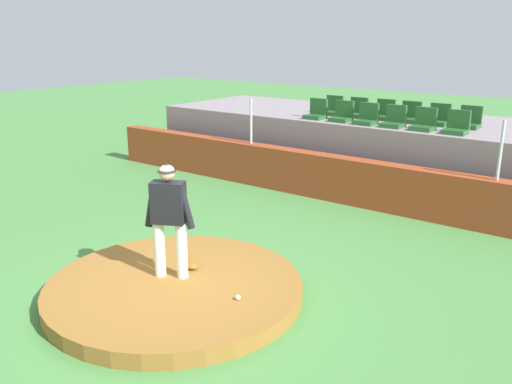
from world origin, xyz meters
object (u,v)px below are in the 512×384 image
Objects in this scene: stadium_chair_6 at (333,109)px; stadium_chair_9 at (410,116)px; stadium_chair_1 at (342,115)px; stadium_chair_2 at (367,118)px; stadium_chair_3 at (394,120)px; stadium_chair_8 at (384,113)px; stadium_chair_0 at (317,112)px; stadium_chair_10 at (439,118)px; stadium_chair_5 at (457,126)px; pitcher at (169,212)px; fielding_glove at (190,265)px; stadium_chair_11 at (469,121)px; baseball at (238,297)px; stadium_chair_4 at (424,123)px; stadium_chair_7 at (357,111)px.

stadium_chair_9 is at bearing -179.60° from stadium_chair_6.
stadium_chair_2 is (0.67, -0.03, 0.00)m from stadium_chair_1.
stadium_chair_1 is at bearing 32.50° from stadium_chair_9.
stadium_chair_3 and stadium_chair_8 have the same top height.
stadium_chair_9 is (2.12, 0.87, 0.00)m from stadium_chair_0.
stadium_chair_8 is 1.00× the size of stadium_chair_10.
stadium_chair_5 is (3.52, -0.04, 0.00)m from stadium_chair_0.
pitcher is 3.47× the size of stadium_chair_8.
fielding_glove is 7.39m from stadium_chair_9.
pitcher is at bearing 91.61° from stadium_chair_2.
stadium_chair_1 is at bearing 69.70° from pitcher.
stadium_chair_5 is 0.92m from stadium_chair_11.
baseball is 6.85m from stadium_chair_4.
stadium_chair_0 reaches higher than pitcher.
stadium_chair_8 is 0.68m from stadium_chair_9.
stadium_chair_9 is 1.00× the size of stadium_chair_10.
stadium_chair_6 is at bearing 74.38° from pitcher.
fielding_glove is at bearing 73.24° from stadium_chair_5.
baseball is 0.25× the size of fielding_glove.
stadium_chair_0 is 1.00× the size of stadium_chair_5.
stadium_chair_6 is at bearing 1.90° from stadium_chair_8.
stadium_chair_2 reaches higher than pitcher.
pitcher is at bearing -179.24° from baseball.
stadium_chair_10 is (2.82, 0.86, 0.00)m from stadium_chair_0.
stadium_chair_2 and stadium_chair_3 have the same top height.
stadium_chair_7 is at bearing -51.87° from stadium_chair_2.
stadium_chair_0 and stadium_chair_5 have the same top height.
stadium_chair_6 and stadium_chair_7 have the same top height.
stadium_chair_6 is (-2.10, 0.89, 0.00)m from stadium_chair_3.
baseball is 0.15× the size of stadium_chair_10.
stadium_chair_0 is 2.29m from stadium_chair_9.
stadium_chair_3 is at bearing 178.96° from stadium_chair_1.
stadium_chair_1 is 1.00× the size of stadium_chair_11.
stadium_chair_8 is (0.72, 0.05, 0.00)m from stadium_chair_7.
stadium_chair_5 and stadium_chair_8 have the same top height.
baseball is 7.76m from stadium_chair_9.
stadium_chair_7 is at bearing -32.60° from stadium_chair_3.
stadium_chair_7 is 2.81m from stadium_chair_11.
stadium_chair_8 is (-2.09, 0.94, 0.00)m from stadium_chair_5.
stadium_chair_2 and stadium_chair_4 have the same top height.
stadium_chair_1 is at bearing 107.52° from baseball.
stadium_chair_1 is at bearing -0.68° from stadium_chair_4.
fielding_glove reaches higher than baseball.
stadium_chair_6 and stadium_chair_8 have the same top height.
stadium_chair_10 is (-0.70, 0.90, 0.00)m from stadium_chair_5.
stadium_chair_4 is 0.72m from stadium_chair_5.
stadium_chair_5 reaches higher than fielding_glove.
baseball is 7.19m from stadium_chair_1.
stadium_chair_1 is 0.86m from stadium_chair_7.
stadium_chair_7 is 1.40m from stadium_chair_9.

